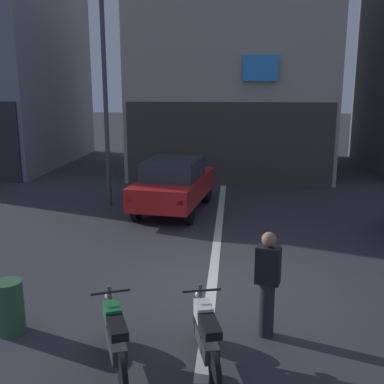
% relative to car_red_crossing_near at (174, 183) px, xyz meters
% --- Properties ---
extents(ground_plane, '(120.00, 120.00, 0.00)m').
position_rel_car_red_crossing_near_xyz_m(ground_plane, '(1.43, -5.37, -0.89)').
color(ground_plane, '#333338').
extents(lane_centre_line, '(0.20, 18.00, 0.01)m').
position_rel_car_red_crossing_near_xyz_m(lane_centre_line, '(1.43, 0.63, -0.88)').
color(lane_centre_line, silver).
rests_on(lane_centre_line, ground).
extents(building_mid_block, '(8.20, 9.17, 10.61)m').
position_rel_car_red_crossing_near_xyz_m(building_mid_block, '(1.60, 8.41, 4.41)').
color(building_mid_block, '#B2A893').
rests_on(building_mid_block, ground).
extents(car_red_crossing_near, '(2.29, 4.30, 1.64)m').
position_rel_car_red_crossing_near_xyz_m(car_red_crossing_near, '(0.00, 0.00, 0.00)').
color(car_red_crossing_near, black).
rests_on(car_red_crossing_near, ground).
extents(street_lamp, '(0.36, 0.36, 6.67)m').
position_rel_car_red_crossing_near_xyz_m(street_lamp, '(-2.18, 0.52, 3.18)').
color(street_lamp, '#47474C').
rests_on(street_lamp, ground).
extents(motorcycle_green_row_leftmost, '(0.75, 1.57, 0.98)m').
position_rel_car_red_crossing_near_xyz_m(motorcycle_green_row_leftmost, '(0.24, -8.08, -0.43)').
color(motorcycle_green_row_leftmost, black).
rests_on(motorcycle_green_row_leftmost, ground).
extents(motorcycle_white_row_left_mid, '(0.61, 1.63, 0.98)m').
position_rel_car_red_crossing_near_xyz_m(motorcycle_white_row_left_mid, '(1.47, -7.93, -0.43)').
color(motorcycle_white_row_left_mid, black).
rests_on(motorcycle_white_row_left_mid, ground).
extents(person_by_motorcycles, '(0.41, 0.31, 1.67)m').
position_rel_car_red_crossing_near_xyz_m(person_by_motorcycles, '(2.34, -7.06, -0.03)').
color(person_by_motorcycles, '#23232D').
rests_on(person_by_motorcycles, ground).
extents(trash_bin, '(0.44, 0.44, 0.85)m').
position_rel_car_red_crossing_near_xyz_m(trash_bin, '(-1.63, -7.35, -0.46)').
color(trash_bin, '#2D5938').
rests_on(trash_bin, ground).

